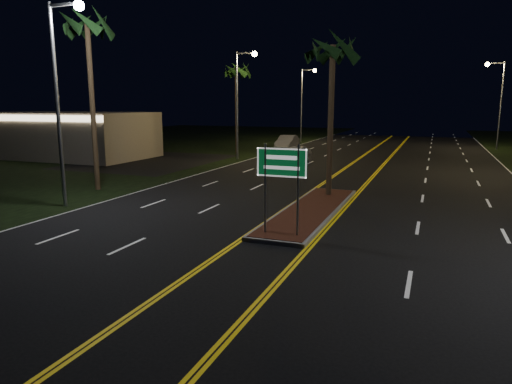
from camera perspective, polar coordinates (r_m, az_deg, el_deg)
The scene contains 14 objects.
ground at distance 13.86m, azimuth -0.56°, elevation -8.82°, with size 120.00×120.00×0.00m, color black.
grass_left at distance 51.14m, azimuth -21.82°, elevation 4.87°, with size 40.00×110.00×0.01m, color black.
median_island at distance 20.25m, azimuth 6.88°, elevation -2.30°, with size 2.25×10.25×0.17m.
highway_sign at distance 15.84m, azimuth 3.22°, elevation 2.62°, with size 1.80×0.08×3.20m.
commercial_building at distance 44.62m, azimuth -22.61°, elevation 6.62°, with size 15.00×8.12×4.00m.
streetlight_left_near at distance 22.37m, azimuth -23.06°, elevation 12.55°, with size 1.91×0.44×9.00m.
streetlight_left_mid at distance 39.30m, azimuth -1.87°, elevation 12.31°, with size 1.91×0.44×9.00m.
streetlight_left_far at distance 58.21m, azimuth 6.09°, elevation 11.79°, with size 1.91×0.44×9.00m.
streetlight_right_far at distance 54.41m, azimuth 27.97°, elevation 10.68°, with size 1.91×0.44×9.00m.
palm_median at distance 23.27m, azimuth 9.58°, elevation 17.15°, with size 2.40×2.40×8.30m.
palm_left_near at distance 26.88m, azimuth -20.36°, elevation 18.81°, with size 2.40×2.40×9.80m.
palm_left_far at distance 43.94m, azimuth -2.47°, elevation 14.88°, with size 2.40×2.40×8.80m.
car_near at distance 36.82m, azimuth 5.06°, elevation 4.89°, with size 2.21×5.15×1.72m, color silver.
car_far at distance 48.01m, azimuth 3.92°, elevation 6.33°, with size 2.27×5.30×1.77m, color #B0B1BA.
Camera 1 is at (4.89, -12.10, 4.67)m, focal length 32.00 mm.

